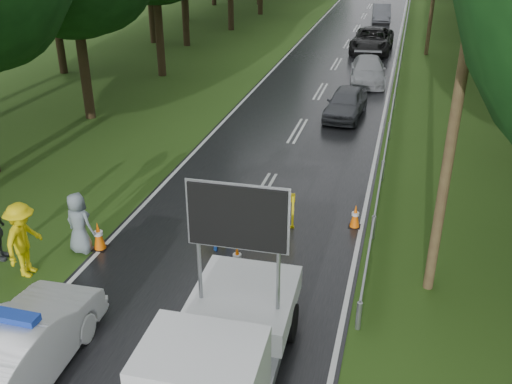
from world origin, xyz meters
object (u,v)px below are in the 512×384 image
(police_sedan, at_px, (19,350))
(civilian, at_px, (228,219))
(barrier, at_px, (247,202))
(officer, at_px, (218,215))
(queue_car_second, at_px, (368,70))
(queue_car_third, at_px, (372,40))
(queue_car_first, at_px, (346,103))
(queue_car_fourth, at_px, (381,13))
(work_truck, at_px, (222,351))

(police_sedan, bearing_deg, civilian, -115.76)
(barrier, bearing_deg, officer, -133.65)
(police_sedan, relative_size, queue_car_second, 1.01)
(civilian, bearing_deg, queue_car_third, 46.63)
(police_sedan, relative_size, barrier, 1.67)
(officer, xyz_separation_m, queue_car_first, (2.09, 11.65, -0.20))
(queue_car_second, distance_m, queue_car_fourth, 19.43)
(officer, relative_size, queue_car_second, 0.38)
(work_truck, height_order, civilian, work_truck)
(police_sedan, relative_size, queue_car_third, 0.83)
(queue_car_second, bearing_deg, queue_car_first, -100.39)
(officer, bearing_deg, work_truck, 108.12)
(queue_car_third, bearing_deg, queue_car_second, -85.56)
(police_sedan, distance_m, civilian, 6.15)
(queue_car_third, bearing_deg, officer, -93.39)
(queue_car_second, bearing_deg, barrier, -102.91)
(officer, bearing_deg, queue_car_fourth, -94.12)
(barrier, relative_size, queue_car_second, 0.60)
(work_truck, relative_size, queue_car_second, 1.09)
(police_sedan, bearing_deg, barrier, -113.47)
(police_sedan, xyz_separation_m, officer, (2.04, 5.91, 0.12))
(queue_car_first, relative_size, queue_car_second, 0.86)
(police_sedan, distance_m, queue_car_first, 18.03)
(officer, bearing_deg, police_sedan, 69.89)
(civilian, height_order, queue_car_first, civilian)
(barrier, bearing_deg, police_sedan, -123.89)
(work_truck, xyz_separation_m, queue_car_fourth, (0.16, 42.36, -0.35))
(work_truck, bearing_deg, police_sedan, -172.14)
(queue_car_first, bearing_deg, queue_car_fourth, 94.50)
(barrier, distance_m, civilian, 1.21)
(barrier, bearing_deg, queue_car_second, 70.08)
(officer, height_order, civilian, civilian)
(civilian, bearing_deg, barrier, 41.61)
(queue_car_first, xyz_separation_m, queue_car_fourth, (-0.11, 25.46, 0.03))
(officer, xyz_separation_m, queue_car_fourth, (1.98, 37.11, -0.17))
(police_sedan, bearing_deg, queue_car_third, -100.38)
(police_sedan, relative_size, queue_car_first, 1.17)
(work_truck, xyz_separation_m, queue_car_third, (0.32, 30.52, -0.29))
(work_truck, distance_m, queue_car_fourth, 42.36)
(work_truck, bearing_deg, officer, 107.42)
(work_truck, distance_m, queue_car_third, 30.53)
(civilian, bearing_deg, officer, 105.72)
(barrier, xyz_separation_m, queue_car_fourth, (1.43, 36.17, -0.17))
(police_sedan, height_order, queue_car_second, police_sedan)
(police_sedan, bearing_deg, queue_car_first, -105.98)
(police_sedan, distance_m, queue_car_third, 31.46)
(officer, relative_size, queue_car_fourth, 0.41)
(work_truck, relative_size, barrier, 1.81)
(civilian, xyz_separation_m, queue_car_second, (2.18, 17.94, -0.25))
(queue_car_second, bearing_deg, civilian, -103.06)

